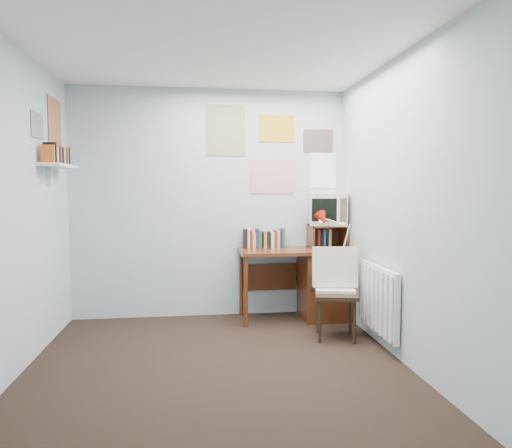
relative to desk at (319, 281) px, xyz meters
The scene contains 14 objects.
ground 1.93m from the desk, 128.37° to the right, with size 3.50×3.50×0.00m, color black.
back_wall 1.47m from the desk, 167.00° to the left, with size 3.00×0.02×2.50m, color #A9BAC1.
right_wall 1.74m from the desk, 77.48° to the right, with size 0.02×3.50×2.50m, color #A9BAC1.
ceiling 2.82m from the desk, 128.37° to the right, with size 3.00×3.50×0.02m, color white.
desk is the anchor object (origin of this frame).
desk_chair 0.70m from the desk, 92.48° to the right, with size 0.42×0.41×0.83m, color black.
desk_lamp 0.64m from the desk, 39.28° to the right, with size 0.26×0.22×0.37m, color #AA170B.
tv_riser 0.51m from the desk, 42.96° to the left, with size 0.40×0.30×0.25m, color #562913.
crt_tv 0.82m from the desk, 43.11° to the left, with size 0.40×0.37×0.38m, color beige.
book_row 0.71m from the desk, 160.58° to the left, with size 0.60×0.14×0.22m, color #562913.
radiator 0.97m from the desk, 72.76° to the right, with size 0.09×0.80×0.60m, color white.
wall_shelf 2.87m from the desk, behind, with size 0.20×0.62×0.24m, color white.
posters_back 1.54m from the desk, 150.72° to the left, with size 1.20×0.01×0.90m, color white.
posters_left 3.13m from the desk, behind, with size 0.01×0.70×0.60m, color white.
Camera 1 is at (-0.17, -3.30, 1.40)m, focal length 32.00 mm.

